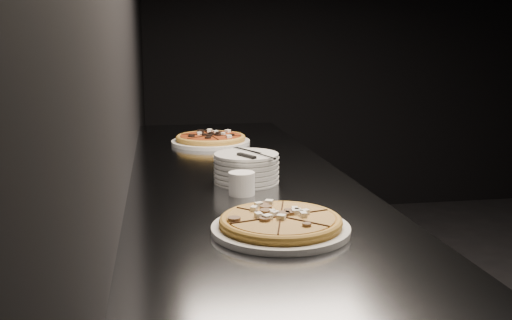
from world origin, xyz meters
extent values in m
cube|color=black|center=(-2.50, 0.00, 1.40)|extent=(0.02, 5.00, 2.80)
cube|color=black|center=(0.00, 2.50, 1.40)|extent=(5.00, 0.02, 2.80)
cube|color=slate|center=(-2.13, 0.00, 0.45)|extent=(0.70, 2.40, 0.90)
cube|color=slate|center=(-2.13, 0.00, 0.91)|extent=(0.74, 2.44, 0.02)
cylinder|color=white|center=(-2.12, -0.67, 0.93)|extent=(0.34, 0.34, 0.02)
cylinder|color=gold|center=(-2.12, -0.67, 0.94)|extent=(0.36, 0.36, 0.01)
torus|color=gold|center=(-2.12, -0.67, 0.95)|extent=(0.37, 0.37, 0.02)
cylinder|color=#EDB64F|center=(-2.12, -0.67, 0.95)|extent=(0.32, 0.32, 0.01)
cylinder|color=white|center=(-2.17, 0.58, 0.93)|extent=(0.35, 0.35, 0.02)
cylinder|color=gold|center=(-2.17, 0.58, 0.94)|extent=(0.40, 0.40, 0.01)
torus|color=gold|center=(-2.17, 0.58, 0.95)|extent=(0.41, 0.41, 0.02)
cylinder|color=#923515|center=(-2.17, 0.58, 0.96)|extent=(0.36, 0.36, 0.01)
cylinder|color=white|center=(-2.12, -0.15, 0.93)|extent=(0.21, 0.21, 0.02)
cylinder|color=white|center=(-2.12, -0.15, 0.94)|extent=(0.21, 0.21, 0.02)
cylinder|color=white|center=(-2.12, -0.15, 0.96)|extent=(0.21, 0.21, 0.02)
cylinder|color=white|center=(-2.12, -0.15, 0.98)|extent=(0.21, 0.21, 0.02)
cylinder|color=white|center=(-2.12, -0.15, 0.99)|extent=(0.21, 0.21, 0.02)
cylinder|color=white|center=(-2.12, -0.15, 1.01)|extent=(0.21, 0.21, 0.02)
cube|color=#B0B4B8|center=(-2.11, -0.11, 1.02)|extent=(0.08, 0.13, 0.00)
cube|color=black|center=(-2.13, -0.21, 1.02)|extent=(0.05, 0.08, 0.01)
cube|color=#B0B4B8|center=(-2.09, -0.16, 1.02)|extent=(0.05, 0.21, 0.00)
cylinder|color=silver|center=(-2.16, -0.31, 0.95)|extent=(0.08, 0.08, 0.07)
cylinder|color=black|center=(-2.16, -0.31, 0.98)|extent=(0.06, 0.06, 0.01)
camera|label=1|loc=(-2.40, -1.96, 1.37)|focal=40.00mm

